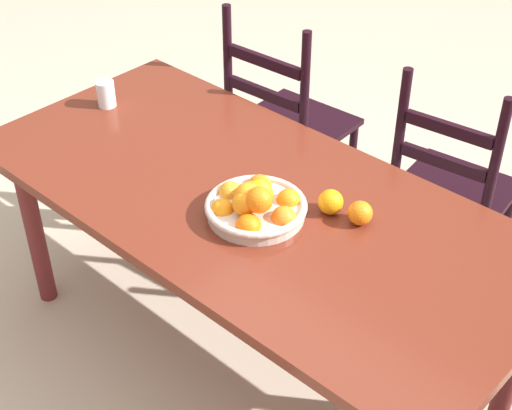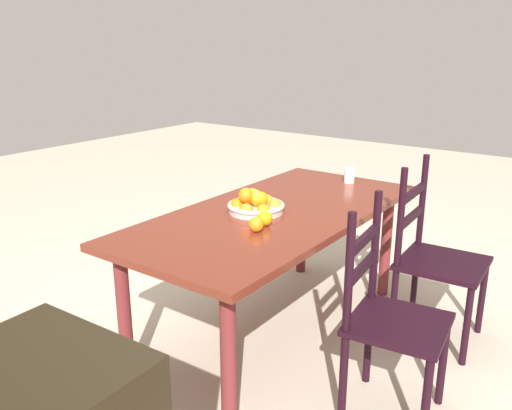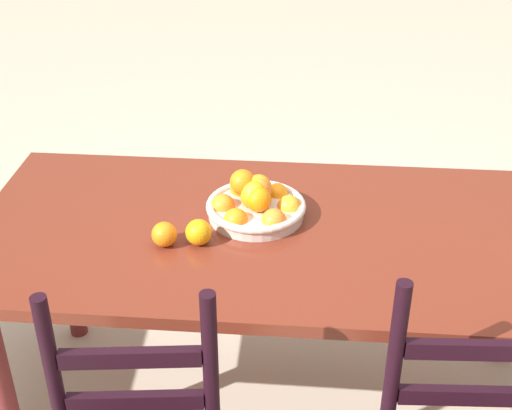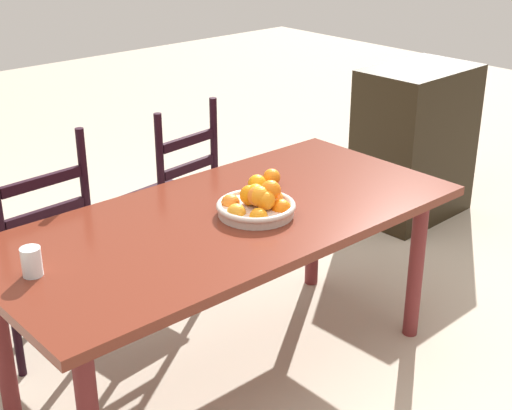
{
  "view_description": "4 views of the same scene",
  "coord_description": "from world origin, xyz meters",
  "px_view_note": "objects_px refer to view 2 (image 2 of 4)",
  "views": [
    {
      "loc": [
        1.31,
        -1.39,
        2.11
      ],
      "look_at": [
        0.09,
        -0.07,
        0.78
      ],
      "focal_mm": 53.0,
      "sensor_mm": 36.0,
      "label": 1
    },
    {
      "loc": [
        2.3,
        1.53,
        1.62
      ],
      "look_at": [
        0.09,
        -0.07,
        0.78
      ],
      "focal_mm": 37.57,
      "sensor_mm": 36.0,
      "label": 2
    },
    {
      "loc": [
        -0.07,
        1.79,
        1.89
      ],
      "look_at": [
        0.09,
        -0.07,
        0.78
      ],
      "focal_mm": 49.92,
      "sensor_mm": 36.0,
      "label": 3
    },
    {
      "loc": [
        -1.63,
        -2.0,
        1.89
      ],
      "look_at": [
        0.09,
        -0.07,
        0.78
      ],
      "focal_mm": 51.56,
      "sensor_mm": 36.0,
      "label": 4
    }
  ],
  "objects_px": {
    "dining_table": "(276,224)",
    "fruit_bowl": "(255,204)",
    "chair_near_window": "(435,260)",
    "orange_loose_1": "(256,224)",
    "orange_loose_0": "(265,218)",
    "chair_by_cabinet": "(389,321)",
    "drinking_glass": "(349,175)"
  },
  "relations": [
    {
      "from": "dining_table",
      "to": "chair_near_window",
      "type": "height_order",
      "value": "chair_near_window"
    },
    {
      "from": "orange_loose_0",
      "to": "orange_loose_1",
      "type": "height_order",
      "value": "orange_loose_0"
    },
    {
      "from": "orange_loose_0",
      "to": "orange_loose_1",
      "type": "relative_size",
      "value": 1.04
    },
    {
      "from": "orange_loose_0",
      "to": "chair_near_window",
      "type": "bearing_deg",
      "value": 138.2
    },
    {
      "from": "dining_table",
      "to": "orange_loose_0",
      "type": "distance_m",
      "value": 0.29
    },
    {
      "from": "dining_table",
      "to": "orange_loose_1",
      "type": "xyz_separation_m",
      "value": [
        0.34,
        0.11,
        0.12
      ]
    },
    {
      "from": "dining_table",
      "to": "orange_loose_0",
      "type": "height_order",
      "value": "orange_loose_0"
    },
    {
      "from": "chair_near_window",
      "to": "orange_loose_1",
      "type": "height_order",
      "value": "chair_near_window"
    },
    {
      "from": "dining_table",
      "to": "drinking_glass",
      "type": "relative_size",
      "value": 19.07
    },
    {
      "from": "drinking_glass",
      "to": "orange_loose_1",
      "type": "bearing_deg",
      "value": 3.04
    },
    {
      "from": "dining_table",
      "to": "fruit_bowl",
      "type": "distance_m",
      "value": 0.17
    },
    {
      "from": "chair_by_cabinet",
      "to": "drinking_glass",
      "type": "xyz_separation_m",
      "value": [
        -1.06,
        -0.73,
        0.33
      ]
    },
    {
      "from": "dining_table",
      "to": "orange_loose_0",
      "type": "bearing_deg",
      "value": 21.81
    },
    {
      "from": "dining_table",
      "to": "fruit_bowl",
      "type": "bearing_deg",
      "value": -38.27
    },
    {
      "from": "dining_table",
      "to": "drinking_glass",
      "type": "distance_m",
      "value": 0.79
    },
    {
      "from": "chair_by_cabinet",
      "to": "orange_loose_0",
      "type": "distance_m",
      "value": 0.76
    },
    {
      "from": "fruit_bowl",
      "to": "chair_by_cabinet",
      "type": "bearing_deg",
      "value": 77.0
    },
    {
      "from": "chair_near_window",
      "to": "orange_loose_1",
      "type": "xyz_separation_m",
      "value": [
        0.81,
        -0.62,
        0.31
      ]
    },
    {
      "from": "dining_table",
      "to": "fruit_bowl",
      "type": "relative_size",
      "value": 6.1
    },
    {
      "from": "chair_near_window",
      "to": "chair_by_cabinet",
      "type": "distance_m",
      "value": 0.77
    },
    {
      "from": "dining_table",
      "to": "orange_loose_0",
      "type": "relative_size",
      "value": 24.4
    },
    {
      "from": "fruit_bowl",
      "to": "orange_loose_0",
      "type": "bearing_deg",
      "value": 47.98
    },
    {
      "from": "dining_table",
      "to": "chair_near_window",
      "type": "bearing_deg",
      "value": 122.86
    },
    {
      "from": "orange_loose_0",
      "to": "drinking_glass",
      "type": "bearing_deg",
      "value": -177.61
    },
    {
      "from": "chair_near_window",
      "to": "dining_table",
      "type": "bearing_deg",
      "value": 119.85
    },
    {
      "from": "chair_near_window",
      "to": "fruit_bowl",
      "type": "xyz_separation_m",
      "value": [
        0.57,
        -0.81,
        0.32
      ]
    },
    {
      "from": "chair_by_cabinet",
      "to": "fruit_bowl",
      "type": "relative_size",
      "value": 3.18
    },
    {
      "from": "dining_table",
      "to": "orange_loose_1",
      "type": "relative_size",
      "value": 25.45
    },
    {
      "from": "orange_loose_1",
      "to": "drinking_glass",
      "type": "xyz_separation_m",
      "value": [
        -1.11,
        -0.06,
        0.01
      ]
    },
    {
      "from": "chair_by_cabinet",
      "to": "orange_loose_1",
      "type": "distance_m",
      "value": 0.75
    },
    {
      "from": "chair_by_cabinet",
      "to": "orange_loose_1",
      "type": "xyz_separation_m",
      "value": [
        0.05,
        -0.68,
        0.32
      ]
    },
    {
      "from": "drinking_glass",
      "to": "chair_by_cabinet",
      "type": "bearing_deg",
      "value": 34.66
    }
  ]
}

